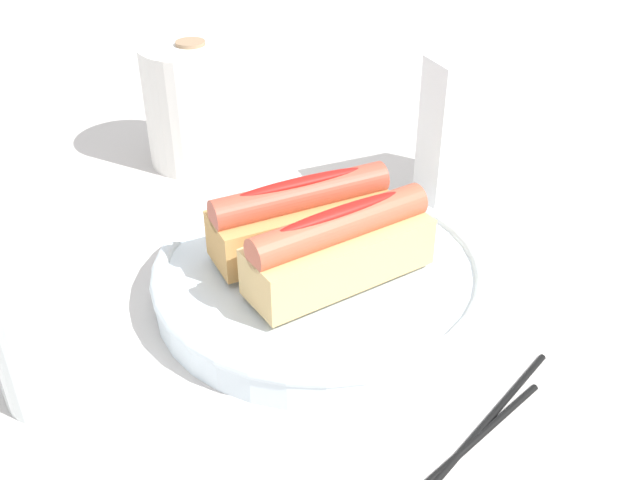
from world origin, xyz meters
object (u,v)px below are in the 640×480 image
(paper_towel_roll, at_px, (195,104))
(napkin_box, at_px, (478,130))
(hotdog_front, at_px, (340,248))
(hotdog_back, at_px, (302,217))
(serving_bowl, at_px, (320,276))
(chopstick_near, at_px, (467,442))
(chopstick_far, at_px, (438,472))
(water_glass, at_px, (46,346))

(paper_towel_roll, height_order, napkin_box, napkin_box)
(hotdog_front, relative_size, hotdog_back, 1.03)
(serving_bowl, xyz_separation_m, hotdog_front, (0.00, -0.03, 0.04))
(serving_bowl, relative_size, napkin_box, 1.83)
(hotdog_front, relative_size, chopstick_near, 0.71)
(hotdog_back, bearing_deg, serving_bowl, -81.02)
(hotdog_back, bearing_deg, hotdog_front, -81.02)
(serving_bowl, xyz_separation_m, napkin_box, (0.21, 0.09, 0.06))
(chopstick_near, bearing_deg, chopstick_far, 176.01)
(serving_bowl, height_order, water_glass, water_glass)
(serving_bowl, xyz_separation_m, chopstick_far, (-0.01, -0.20, -0.02))
(chopstick_far, bearing_deg, water_glass, 120.58)
(hotdog_back, bearing_deg, napkin_box, 15.47)
(napkin_box, xyz_separation_m, chopstick_near, (-0.19, -0.27, -0.07))
(hotdog_back, bearing_deg, chopstick_near, -83.56)
(water_glass, height_order, chopstick_far, water_glass)
(hotdog_back, relative_size, napkin_box, 1.01)
(paper_towel_roll, bearing_deg, napkin_box, -41.39)
(hotdog_front, bearing_deg, chopstick_near, -84.42)
(napkin_box, bearing_deg, paper_towel_roll, 139.56)
(water_glass, relative_size, chopstick_far, 0.41)
(hotdog_front, distance_m, water_glass, 0.22)
(hotdog_front, xyz_separation_m, water_glass, (-0.22, -0.00, -0.02))
(water_glass, relative_size, napkin_box, 0.60)
(paper_towel_roll, xyz_separation_m, napkin_box, (0.23, -0.20, 0.01))
(water_glass, xyz_separation_m, chopstick_near, (0.24, -0.16, -0.04))
(hotdog_front, bearing_deg, napkin_box, 29.13)
(hotdog_back, height_order, water_glass, hotdog_back)
(hotdog_front, relative_size, water_glass, 1.73)
(napkin_box, bearing_deg, hotdog_front, -149.91)
(paper_towel_roll, bearing_deg, serving_bowl, -86.09)
(serving_bowl, distance_m, chopstick_far, 0.20)
(chopstick_near, bearing_deg, paper_towel_roll, 68.98)
(hotdog_front, distance_m, paper_towel_roll, 0.31)
(water_glass, bearing_deg, serving_bowl, 7.24)
(hotdog_back, height_order, paper_towel_roll, paper_towel_roll)
(napkin_box, distance_m, chopstick_far, 0.37)
(water_glass, height_order, paper_towel_roll, paper_towel_roll)
(hotdog_back, xyz_separation_m, chopstick_far, (-0.01, -0.23, -0.06))
(hotdog_back, relative_size, water_glass, 1.69)
(serving_bowl, height_order, hotdog_front, hotdog_front)
(water_glass, relative_size, chopstick_near, 0.41)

